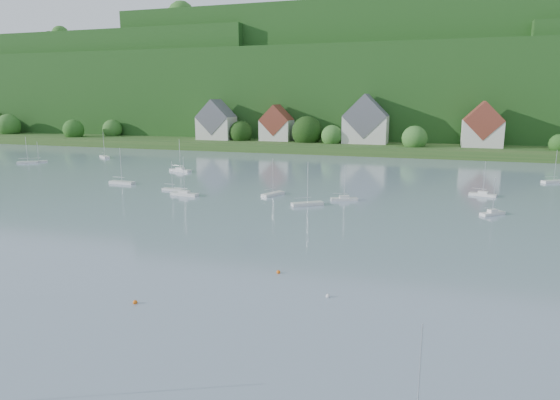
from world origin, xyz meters
TOP-DOWN VIEW (x-y plane):
  - far_shore_strip at (0.00, 200.00)m, footprint 600.00×60.00m
  - forested_ridge at (0.39, 268.57)m, footprint 620.00×181.22m
  - village_building_0 at (-55.00, 187.00)m, footprint 14.00×10.40m
  - village_building_1 at (-30.00, 189.00)m, footprint 12.00×9.36m
  - village_building_2 at (5.00, 188.00)m, footprint 16.00×11.44m
  - village_building_3 at (45.00, 186.00)m, footprint 13.00×10.40m
  - mooring_buoy_2 at (13.76, 54.71)m, footprint 0.46×0.46m
  - mooring_buoy_3 at (3.15, 42.65)m, footprint 0.45×0.45m
  - mooring_buoy_4 at (20.50, 49.75)m, footprint 0.42×0.42m
  - far_sailboat_cluster at (9.99, 115.86)m, footprint 197.15×61.94m

SIDE VIEW (x-z plane):
  - mooring_buoy_2 at x=13.76m, z-range -0.23..0.23m
  - mooring_buoy_3 at x=3.15m, z-range -0.22..0.22m
  - mooring_buoy_4 at x=20.50m, z-range -0.21..0.21m
  - far_sailboat_cluster at x=9.99m, z-range -3.98..4.73m
  - far_shore_strip at x=0.00m, z-range 0.00..3.00m
  - village_building_1 at x=-30.00m, z-range 1.75..15.75m
  - village_building_3 at x=45.00m, z-range 1.68..17.18m
  - village_building_0 at x=-55.00m, z-range 1.51..17.51m
  - village_building_2 at x=5.00m, z-range 1.27..19.27m
  - forested_ridge at x=0.39m, z-range -12.06..57.83m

